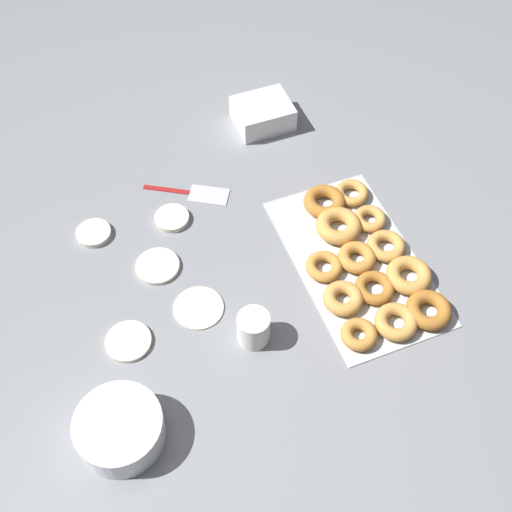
{
  "coord_description": "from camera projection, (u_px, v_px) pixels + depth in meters",
  "views": [
    {
      "loc": [
        -0.92,
        0.22,
        1.28
      ],
      "look_at": [
        -0.08,
        -0.11,
        0.04
      ],
      "focal_mm": 45.0,
      "sensor_mm": 36.0,
      "label": 1
    }
  ],
  "objects": [
    {
      "name": "ground_plane",
      "position": [
        204.0,
        255.0,
        1.59
      ],
      "size": [
        3.0,
        3.0,
        0.0
      ],
      "primitive_type": "plane",
      "color": "gray"
    },
    {
      "name": "pancake_0",
      "position": [
        94.0,
        233.0,
        1.62
      ],
      "size": [
        0.09,
        0.09,
        0.01
      ],
      "primitive_type": "cylinder",
      "color": "silver",
      "rests_on": "ground_plane"
    },
    {
      "name": "pancake_1",
      "position": [
        128.0,
        341.0,
        1.44
      ],
      "size": [
        0.1,
        0.1,
        0.01
      ],
      "primitive_type": "cylinder",
      "color": "silver",
      "rests_on": "ground_plane"
    },
    {
      "name": "pancake_2",
      "position": [
        172.0,
        218.0,
        1.65
      ],
      "size": [
        0.09,
        0.09,
        0.01
      ],
      "primitive_type": "cylinder",
      "color": "silver",
      "rests_on": "ground_plane"
    },
    {
      "name": "pancake_3",
      "position": [
        198.0,
        307.0,
        1.49
      ],
      "size": [
        0.12,
        0.12,
        0.01
      ],
      "primitive_type": "cylinder",
      "color": "beige",
      "rests_on": "ground_plane"
    },
    {
      "name": "pancake_4",
      "position": [
        158.0,
        266.0,
        1.56
      ],
      "size": [
        0.11,
        0.11,
        0.01
      ],
      "primitive_type": "cylinder",
      "color": "silver",
      "rests_on": "ground_plane"
    },
    {
      "name": "donut_tray",
      "position": [
        364.0,
        261.0,
        1.56
      ],
      "size": [
        0.51,
        0.29,
        0.04
      ],
      "color": "silver",
      "rests_on": "ground_plane"
    },
    {
      "name": "batter_bowl",
      "position": [
        120.0,
        429.0,
        1.29
      ],
      "size": [
        0.18,
        0.18,
        0.07
      ],
      "color": "white",
      "rests_on": "ground_plane"
    },
    {
      "name": "container_stack",
      "position": [
        263.0,
        114.0,
        1.84
      ],
      "size": [
        0.13,
        0.16,
        0.07
      ],
      "color": "white",
      "rests_on": "ground_plane"
    },
    {
      "name": "paper_cup",
      "position": [
        254.0,
        328.0,
        1.42
      ],
      "size": [
        0.07,
        0.07,
        0.08
      ],
      "color": "white",
      "rests_on": "ground_plane"
    },
    {
      "name": "spatula",
      "position": [
        199.0,
        194.0,
        1.7
      ],
      "size": [
        0.15,
        0.22,
        0.01
      ],
      "rotation": [
        0.0,
        0.0,
        4.17
      ],
      "color": "maroon",
      "rests_on": "ground_plane"
    }
  ]
}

